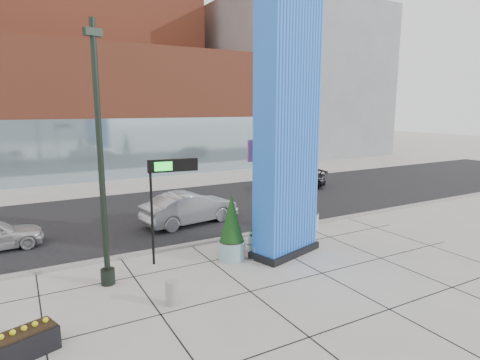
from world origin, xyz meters
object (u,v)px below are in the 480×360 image
concrete_bollard (172,293)px  overhead_street_sign (168,174)px  public_art_sculpture (271,220)px  car_silver_mid (190,208)px  blue_pylon (287,135)px  lamp_post (102,182)px

concrete_bollard → overhead_street_sign: (1.16, 3.38, 3.04)m
concrete_bollard → public_art_sculpture: bearing=23.8°
public_art_sculpture → car_silver_mid: 5.70m
overhead_street_sign → blue_pylon: bearing=-11.5°
overhead_street_sign → car_silver_mid: 5.70m
public_art_sculpture → car_silver_mid: public_art_sculpture is taller
blue_pylon → concrete_bollard: (-5.50, -1.88, -4.43)m
public_art_sculpture → concrete_bollard: bearing=-146.2°
lamp_post → overhead_street_sign: size_ratio=2.14×
lamp_post → concrete_bollard: 4.18m
car_silver_mid → blue_pylon: bearing=-173.0°
lamp_post → public_art_sculpture: bearing=-1.8°
public_art_sculpture → car_silver_mid: size_ratio=1.07×
blue_pylon → public_art_sculpture: blue_pylon is taller
blue_pylon → concrete_bollard: bearing=-177.8°
concrete_bollard → car_silver_mid: (3.75, 7.74, 0.43)m
public_art_sculpture → car_silver_mid: bearing=112.9°
lamp_post → car_silver_mid: (5.15, 5.32, -2.68)m
lamp_post → public_art_sculpture: lamp_post is taller
lamp_post → overhead_street_sign: 2.73m
public_art_sculpture → overhead_street_sign: public_art_sculpture is taller
blue_pylon → car_silver_mid: 7.31m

